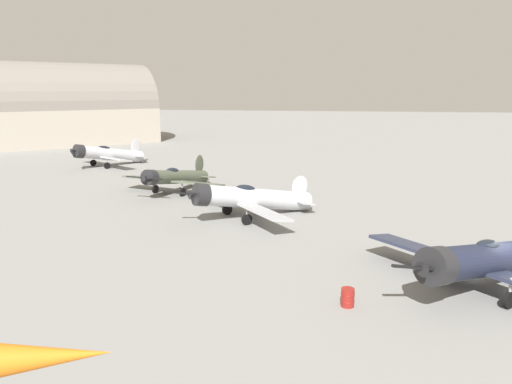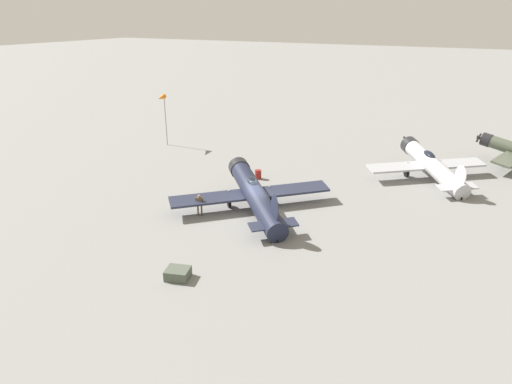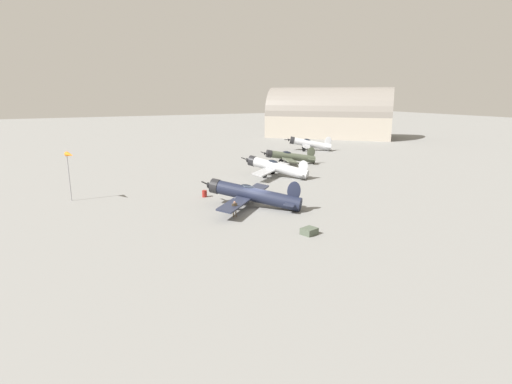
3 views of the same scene
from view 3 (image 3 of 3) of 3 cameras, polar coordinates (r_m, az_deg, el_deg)
ground_plane at (r=46.33m, az=0.00°, el=-2.16°), size 400.00×400.00×0.00m
airplane_foreground at (r=46.11m, az=-0.61°, el=-0.33°), size 10.55×10.55×3.45m
airplane_mid_apron at (r=63.21m, az=2.76°, el=3.49°), size 9.90×9.83×3.15m
airplane_far_line at (r=74.43m, az=4.61°, el=4.97°), size 9.45×10.55×3.17m
airplane_outer_stand at (r=93.26m, az=7.39°, el=6.71°), size 10.14×9.64×3.33m
ground_crew_mechanic at (r=42.56m, az=-3.01°, el=-2.17°), size 0.66×0.31×1.71m
equipment_crate at (r=37.89m, az=7.43°, el=-5.44°), size 1.63×1.50×0.61m
fuel_drum at (r=51.27m, az=-7.19°, el=-0.23°), size 0.63×0.63×0.84m
windsock_mast at (r=52.22m, az=-24.54°, el=4.49°), size 1.12×1.91×5.96m
distant_hangar at (r=123.55m, az=10.21°, el=10.03°), size 36.38×35.81×16.14m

